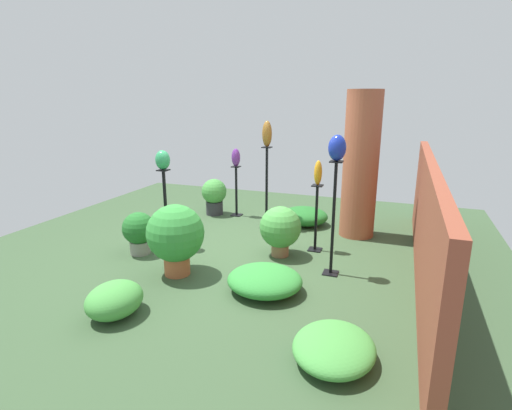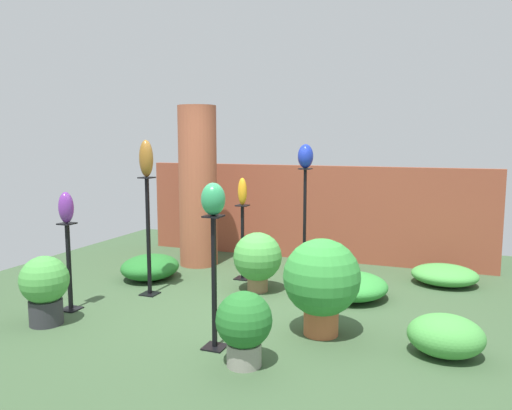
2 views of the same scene
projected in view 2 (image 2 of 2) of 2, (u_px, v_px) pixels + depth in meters
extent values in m
plane|color=#385133|center=(247.00, 309.00, 5.64)|extent=(8.00, 8.00, 0.00)
cube|color=brown|center=(309.00, 212.00, 7.98)|extent=(5.60, 0.12, 1.50)
cylinder|color=#9E5138|center=(198.00, 186.00, 7.54)|extent=(0.58, 0.58, 2.41)
cube|color=black|center=(243.00, 278.00, 6.88)|extent=(0.20, 0.20, 0.01)
cube|color=black|center=(243.00, 242.00, 6.82)|extent=(0.04, 0.04, 1.03)
cube|color=black|center=(242.00, 205.00, 6.75)|extent=(0.16, 0.16, 0.02)
cube|color=black|center=(71.00, 309.00, 5.63)|extent=(0.20, 0.20, 0.01)
cube|color=black|center=(69.00, 267.00, 5.57)|extent=(0.04, 0.04, 0.99)
cube|color=black|center=(67.00, 224.00, 5.50)|extent=(0.16, 0.16, 0.01)
cube|color=black|center=(215.00, 347.00, 4.59)|extent=(0.20, 0.20, 0.01)
cube|color=black|center=(214.00, 283.00, 4.52)|extent=(0.04, 0.04, 1.24)
cube|color=black|center=(213.00, 216.00, 4.44)|extent=(0.16, 0.16, 0.02)
cube|color=black|center=(304.00, 277.00, 6.95)|extent=(0.20, 0.20, 0.01)
cube|color=black|center=(305.00, 224.00, 6.86)|extent=(0.04, 0.04, 1.52)
cube|color=black|center=(305.00, 169.00, 6.76)|extent=(0.16, 0.16, 0.02)
cube|color=black|center=(150.00, 294.00, 6.19)|extent=(0.20, 0.20, 0.01)
cube|color=black|center=(148.00, 237.00, 6.09)|extent=(0.04, 0.04, 1.46)
cube|color=black|center=(147.00, 178.00, 6.00)|extent=(0.16, 0.16, 0.02)
ellipsoid|color=orange|center=(242.00, 191.00, 6.73)|extent=(0.13, 0.12, 0.37)
ellipsoid|color=#6B2D8C|center=(66.00, 207.00, 5.48)|extent=(0.16, 0.17, 0.34)
ellipsoid|color=#2D9356|center=(213.00, 199.00, 4.42)|extent=(0.22, 0.22, 0.29)
ellipsoid|color=#192D9E|center=(306.00, 156.00, 6.74)|extent=(0.21, 0.22, 0.33)
ellipsoid|color=brown|center=(146.00, 158.00, 5.97)|extent=(0.17, 0.17, 0.44)
cylinder|color=#2D2D33|center=(46.00, 312.00, 5.17)|extent=(0.34, 0.34, 0.26)
sphere|color=#479942|center=(44.00, 280.00, 5.13)|extent=(0.50, 0.50, 0.50)
cylinder|color=#B25B38|center=(321.00, 322.00, 4.90)|extent=(0.34, 0.34, 0.26)
sphere|color=#338C38|center=(322.00, 277.00, 4.84)|extent=(0.76, 0.76, 0.76)
cylinder|color=gray|center=(244.00, 354.00, 4.22)|extent=(0.30, 0.30, 0.20)
sphere|color=#236B28|center=(244.00, 320.00, 4.18)|extent=(0.48, 0.48, 0.48)
cylinder|color=#936B4C|center=(258.00, 284.00, 6.32)|extent=(0.26, 0.26, 0.18)
sphere|color=#479942|center=(258.00, 257.00, 6.27)|extent=(0.61, 0.61, 0.61)
ellipsoid|color=#338C38|center=(352.00, 286.00, 6.04)|extent=(0.85, 0.92, 0.30)
ellipsoid|color=#479942|center=(446.00, 336.00, 4.40)|extent=(0.67, 0.57, 0.37)
ellipsoid|color=#236B28|center=(150.00, 267.00, 6.87)|extent=(0.77, 0.86, 0.33)
ellipsoid|color=#479942|center=(445.00, 275.00, 6.60)|extent=(0.85, 0.74, 0.26)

